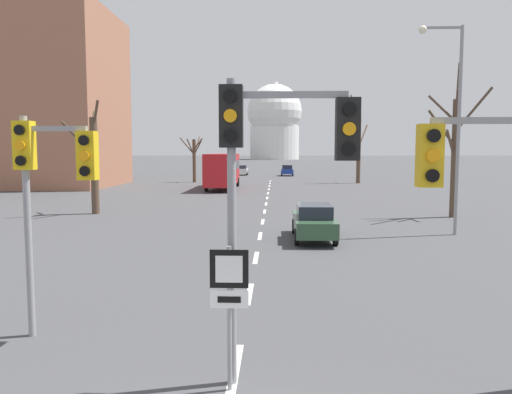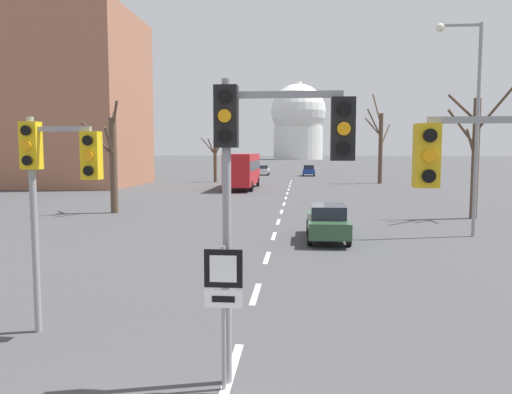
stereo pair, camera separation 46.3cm
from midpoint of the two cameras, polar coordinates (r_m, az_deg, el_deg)
name	(u,v)px [view 2 (the right image)]	position (r m, az deg, el deg)	size (l,w,h in m)	color
lane_stripe_0	(233,367)	(9.22, -1.17, -18.82)	(0.16, 2.00, 0.01)	silver
lane_stripe_1	(256,294)	(13.44, 0.96, -10.99)	(0.16, 2.00, 0.01)	silver
lane_stripe_2	(267,258)	(17.80, 2.02, -6.94)	(0.16, 2.00, 0.01)	silver
lane_stripe_3	(274,236)	(22.21, 2.65, -4.48)	(0.16, 2.00, 0.01)	silver
lane_stripe_4	(278,222)	(26.65, 3.06, -2.84)	(0.16, 2.00, 0.01)	silver
lane_stripe_5	(282,212)	(31.11, 3.36, -1.67)	(0.16, 2.00, 0.01)	silver
lane_stripe_6	(284,204)	(35.58, 3.58, -0.80)	(0.16, 2.00, 0.01)	silver
lane_stripe_7	(286,198)	(40.06, 3.76, -0.12)	(0.16, 2.00, 0.01)	silver
lane_stripe_8	(287,193)	(44.54, 3.89, 0.43)	(0.16, 2.00, 0.01)	silver
lane_stripe_9	(288,189)	(49.02, 4.01, 0.87)	(0.16, 2.00, 0.01)	silver
lane_stripe_10	(290,186)	(53.51, 4.10, 1.24)	(0.16, 2.00, 0.01)	silver
lane_stripe_11	(290,183)	(58.00, 4.18, 1.55)	(0.16, 2.00, 0.01)	silver
lane_stripe_12	(291,181)	(62.49, 4.25, 1.82)	(0.16, 2.00, 0.01)	silver
traffic_signal_centre_tall	(267,155)	(7.77, 2.93, 4.77)	(2.16, 0.34, 4.88)	gray
traffic_signal_near_right	(498,177)	(8.35, 27.39, 2.03)	(2.00, 0.34, 4.48)	gray
traffic_signal_near_left	(53,171)	(10.81, -21.04, 2.74)	(1.62, 0.34, 4.46)	gray
route_sign_post	(224,293)	(7.90, -2.03, -10.96)	(0.60, 0.08, 2.31)	gray
street_lamp_right	(471,110)	(23.88, 23.84, 9.13)	(1.97, 0.36, 9.22)	gray
sedan_near_left	(309,170)	(75.88, 6.22, 3.04)	(1.84, 3.84, 1.66)	navy
sedan_near_right	(263,170)	(78.11, 0.98, 3.10)	(1.90, 3.90, 1.55)	silver
sedan_mid_centre	(327,222)	(21.35, 8.79, -2.80)	(1.73, 4.48, 1.53)	#2D4C33
city_bus	(243,168)	(49.59, -1.27, 3.30)	(2.66, 10.80, 3.48)	red
bare_tree_left_near	(113,160)	(31.36, -15.67, 4.05)	(2.00, 3.04, 6.76)	brown
bare_tree_right_near	(380,144)	(59.61, 14.20, 5.89)	(3.14, 3.00, 10.45)	brown
bare_tree_left_far	(215,158)	(60.51, -4.48, 4.50)	(2.91, 2.85, 5.55)	brown
bare_tree_right_far	(475,150)	(30.22, 24.17, 4.92)	(3.42, 2.13, 8.41)	brown
capitol_dome	(298,122)	(224.03, 4.91, 8.56)	(24.16, 24.16, 34.13)	silver
apartment_block_left	(54,101)	(59.32, -21.92, 10.15)	(18.00, 14.00, 18.36)	#9E664C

